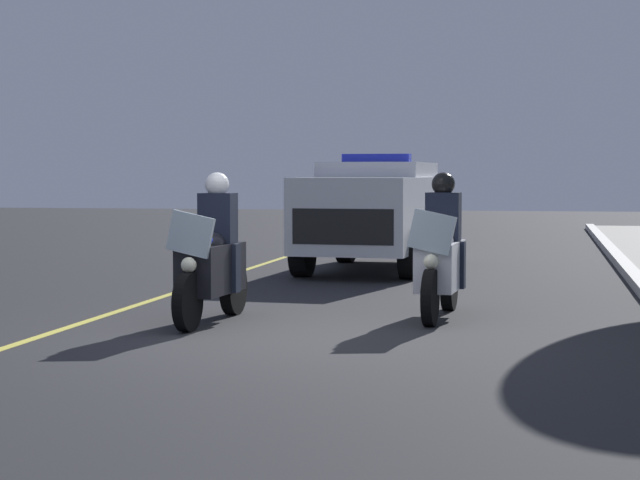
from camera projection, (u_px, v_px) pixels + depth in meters
ground_plane at (284, 337)px, 11.61m from camera, size 80.00×80.00×0.00m
lane_stripe_center at (60, 330)px, 12.10m from camera, size 48.00×0.12×0.01m
police_motorcycle_lead_left at (212, 262)px, 12.68m from camera, size 2.14×0.60×1.72m
police_motorcycle_lead_right at (441, 259)px, 13.11m from camera, size 2.14×0.60×1.72m
police_suv at (375, 210)px, 19.57m from camera, size 5.01×2.31×2.05m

